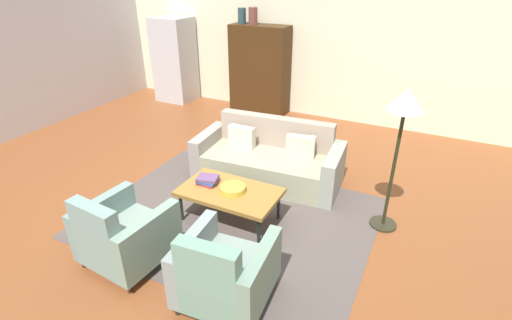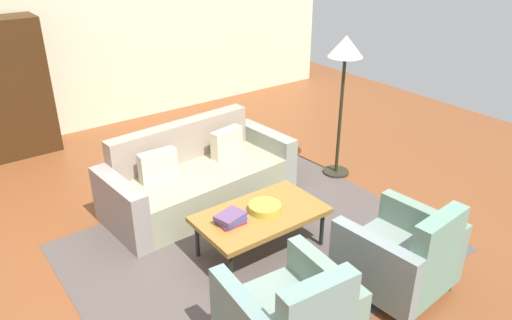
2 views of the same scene
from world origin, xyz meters
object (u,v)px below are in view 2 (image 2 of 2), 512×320
Objects in this scene: couch at (196,177)px; coffee_table at (261,216)px; armchair_right at (403,258)px; fruit_bowl at (265,208)px; floor_lamp at (345,60)px; book_stack at (230,218)px.

couch is 1.80× the size of coffee_table.
fruit_bowl is at bearing 110.64° from armchair_right.
couch is 1.19m from coffee_table.
couch is 2.43m from armchair_right.
floor_lamp is (1.74, 0.73, 1.06)m from coffee_table.
couch reaches higher than fruit_bowl.
couch is at bearing 74.83° from book_stack.
armchair_right is (0.61, -1.17, -0.05)m from coffee_table.
couch is at bearing 165.24° from floor_lamp.
couch is 2.46× the size of armchair_right.
couch reaches higher than book_stack.
book_stack is 0.17× the size of floor_lamp.
coffee_table is 0.09m from fruit_bowl.
floor_lamp reaches higher than couch.
fruit_bowl is (-0.56, 1.17, 0.12)m from armchair_right.
book_stack is at bearing 70.49° from couch.
fruit_bowl is (0.05, 0.00, 0.07)m from coffee_table.
floor_lamp reaches higher than fruit_bowl.
couch is 7.11× the size of fruit_bowl.
coffee_table is (0.01, -1.19, 0.10)m from couch.
book_stack is (-0.37, 0.02, 0.01)m from fruit_bowl.
armchair_right reaches higher than coffee_table.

